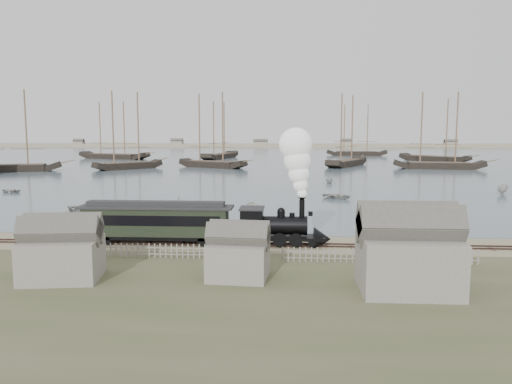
{
  "coord_description": "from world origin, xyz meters",
  "views": [
    {
      "loc": [
        5.24,
        -45.34,
        10.22
      ],
      "look_at": [
        1.99,
        8.17,
        3.5
      ],
      "focal_mm": 35.0,
      "sensor_mm": 36.0,
      "label": 1
    }
  ],
  "objects": [
    {
      "name": "ground",
      "position": [
        0.0,
        0.0,
        0.0
      ],
      "size": [
        600.0,
        600.0,
        0.0
      ],
      "primitive_type": "plane",
      "color": "tan",
      "rests_on": "ground"
    },
    {
      "name": "schooner_0",
      "position": [
        -61.8,
        71.93,
        10.06
      ],
      "size": [
        23.42,
        12.45,
        20.0
      ],
      "primitive_type": null,
      "rotation": [
        0.0,
        0.0,
        0.33
      ],
      "color": "black",
      "rests_on": "harbor_water"
    },
    {
      "name": "schooner_6",
      "position": [
        -55.17,
        126.51,
        10.06
      ],
      "size": [
        27.53,
        14.91,
        20.0
      ],
      "primitive_type": null,
      "rotation": [
        0.0,
        0.0,
        -0.34
      ],
      "color": "black",
      "rests_on": "harbor_water"
    },
    {
      "name": "schooner_3",
      "position": [
        22.13,
        95.24,
        10.06
      ],
      "size": [
        14.29,
        21.08,
        20.0
      ],
      "primitive_type": null,
      "rotation": [
        0.0,
        0.0,
        1.08
      ],
      "color": "black",
      "rests_on": "harbor_water"
    },
    {
      "name": "schooner_4",
      "position": [
        45.01,
        86.92,
        10.06
      ],
      "size": [
        23.09,
        7.14,
        20.0
      ],
      "primitive_type": null,
      "rotation": [
        0.0,
        0.0,
        -0.08
      ],
      "color": "black",
      "rests_on": "harbor_water"
    },
    {
      "name": "rowboat_1",
      "position": [
        -8.41,
        17.7,
        0.84
      ],
      "size": [
        3.81,
        3.91,
        1.57
      ],
      "primitive_type": "imported",
      "rotation": [
        0.0,
        0.0,
        2.18
      ],
      "color": "#B8B6AF",
      "rests_on": "harbor_water"
    },
    {
      "name": "rowboat_3",
      "position": [
        12.78,
        28.37,
        0.51
      ],
      "size": [
        4.9,
        5.32,
        0.9
      ],
      "primitive_type": "imported",
      "rotation": [
        0.0,
        0.0,
        1.03
      ],
      "color": "#B8B6AF",
      "rests_on": "harbor_water"
    },
    {
      "name": "schooner_7",
      "position": [
        -18.16,
        129.45,
        10.06
      ],
      "size": [
        11.85,
        24.08,
        20.0
      ],
      "primitive_type": null,
      "rotation": [
        0.0,
        0.0,
        1.28
      ],
      "color": "black",
      "rests_on": "harbor_water"
    },
    {
      "name": "passenger_coach",
      "position": [
        -6.36,
        -2.0,
        2.12
      ],
      "size": [
        13.81,
        2.66,
        3.35
      ],
      "color": "black",
      "rests_on": "ground"
    },
    {
      "name": "rowboat_0",
      "position": [
        -20.54,
        14.34,
        0.48
      ],
      "size": [
        4.92,
        4.94,
        0.84
      ],
      "primitive_type": "imported",
      "rotation": [
        0.0,
        0.0,
        0.8
      ],
      "color": "#B8B6AF",
      "rests_on": "harbor_water"
    },
    {
      "name": "rail_track",
      "position": [
        0.0,
        -2.0,
        0.04
      ],
      "size": [
        120.0,
        1.8,
        0.16
      ],
      "color": "#36221D",
      "rests_on": "ground"
    },
    {
      "name": "rowboat_2",
      "position": [
        1.23,
        12.43,
        0.8
      ],
      "size": [
        3.87,
        1.5,
        1.49
      ],
      "primitive_type": "imported",
      "rotation": [
        0.0,
        0.0,
        3.16
      ],
      "color": "#B8B6AF",
      "rests_on": "harbor_water"
    },
    {
      "name": "rowboat_5",
      "position": [
        39.56,
        35.33,
        0.77
      ],
      "size": [
        3.82,
        3.13,
        1.41
      ],
      "primitive_type": "imported",
      "rotation": [
        0.0,
        0.0,
        2.57
      ],
      "color": "#B8B6AF",
      "rests_on": "harbor_water"
    },
    {
      "name": "schooner_1",
      "position": [
        -35.68,
        81.47,
        10.06
      ],
      "size": [
        15.87,
        16.28,
        20.0
      ],
      "primitive_type": null,
      "rotation": [
        0.0,
        0.0,
        0.81
      ],
      "color": "black",
      "rests_on": "harbor_water"
    },
    {
      "name": "rowboat_7",
      "position": [
        13.47,
        49.82,
        0.82
      ],
      "size": [
        3.29,
        2.98,
        1.51
      ],
      "primitive_type": "imported",
      "rotation": [
        0.0,
        0.0,
        0.2
      ],
      "color": "#B8B6AF",
      "rests_on": "harbor_water"
    },
    {
      "name": "schooner_8",
      "position": [
        32.79,
        152.83,
        10.06
      ],
      "size": [
        23.58,
        7.15,
        20.0
      ],
      "primitive_type": null,
      "rotation": [
        0.0,
        0.0,
        -0.08
      ],
      "color": "black",
      "rests_on": "harbor_water"
    },
    {
      "name": "rowboat_6",
      "position": [
        -39.55,
        32.38,
        0.41
      ],
      "size": [
        3.3,
        3.96,
        0.71
      ],
      "primitive_type": "imported",
      "rotation": [
        0.0,
        0.0,
        4.43
      ],
      "color": "#B8B6AF",
      "rests_on": "harbor_water"
    },
    {
      "name": "picket_fence_west",
      "position": [
        -6.5,
        -7.0,
        0.0
      ],
      "size": [
        19.0,
        0.1,
        1.2
      ],
      "primitive_type": null,
      "color": "gray",
      "rests_on": "ground"
    },
    {
      "name": "beached_dinghy",
      "position": [
        -2.61,
        0.5,
        0.41
      ],
      "size": [
        4.57,
        4.89,
        0.82
      ],
      "primitive_type": "imported",
      "rotation": [
        0.0,
        0.0,
        0.98
      ],
      "color": "#B8B6AF",
      "rests_on": "ground"
    },
    {
      "name": "shed_right",
      "position": [
        13.0,
        -14.0,
        0.0
      ],
      "size": [
        6.0,
        5.0,
        5.1
      ],
      "primitive_type": null,
      "color": "gray",
      "rests_on": "ground"
    },
    {
      "name": "far_spit",
      "position": [
        0.0,
        250.0,
        0.0
      ],
      "size": [
        500.0,
        20.0,
        1.8
      ],
      "primitive_type": "cube",
      "color": "tan",
      "rests_on": "ground"
    },
    {
      "name": "picket_fence_east",
      "position": [
        12.5,
        -7.5,
        0.0
      ],
      "size": [
        15.0,
        0.1,
        1.2
      ],
      "primitive_type": null,
      "color": "gray",
      "rests_on": "ground"
    },
    {
      "name": "rowboat_4",
      "position": [
        21.1,
        15.39,
        0.82
      ],
      "size": [
        3.44,
        3.64,
        1.52
      ],
      "primitive_type": "imported",
      "rotation": [
        0.0,
        0.0,
        5.14
      ],
      "color": "#B8B6AF",
      "rests_on": "harbor_water"
    },
    {
      "name": "harbor_water",
      "position": [
        0.0,
        170.0,
        0.03
      ],
      "size": [
        600.0,
        336.0,
        0.06
      ],
      "primitive_type": "cube",
      "color": "#495E68",
      "rests_on": "ground"
    },
    {
      "name": "schooner_2",
      "position": [
        -14.61,
        87.85,
        10.06
      ],
      "size": [
        19.99,
        13.68,
        20.0
      ],
      "primitive_type": null,
      "rotation": [
        0.0,
        0.0,
        -0.49
      ],
      "color": "black",
      "rests_on": "harbor_water"
    },
    {
      "name": "shed_mid",
      "position": [
        2.0,
        -12.0,
        0.0
      ],
      "size": [
        4.0,
        3.5,
        3.6
      ],
      "primitive_type": null,
      "color": "gray",
      "rests_on": "ground"
    },
    {
      "name": "shed_left",
      "position": [
        -10.0,
        -13.0,
        0.0
      ],
      "size": [
        5.0,
        4.0,
        4.1
      ],
      "primitive_type": null,
      "color": "gray",
      "rests_on": "ground"
    },
    {
      "name": "schooner_5",
      "position": [
        52.8,
        118.62,
        10.06
      ],
      "size": [
        19.97,
        20.66,
        20.0
      ],
      "primitive_type": null,
      "rotation": [
        0.0,
        0.0,
        -0.81
      ],
      "color": "black",
      "rests_on": "harbor_water"
    },
    {
      "name": "locomotive",
      "position": [
        5.86,
        -2.0,
        4.62
      ],
      "size": [
        8.05,
        3.0,
        10.03
      ],
      "color": "black",
      "rests_on": "ground"
    }
  ]
}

